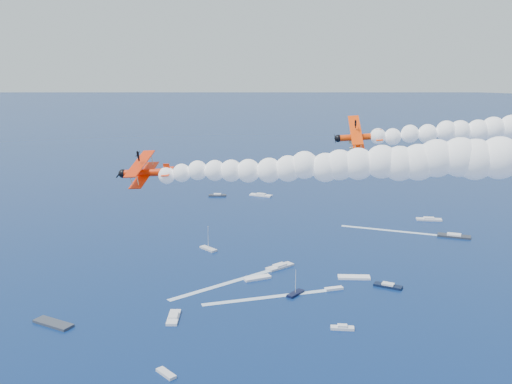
% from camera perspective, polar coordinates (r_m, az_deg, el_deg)
% --- Properties ---
extents(biplane_lead, '(10.66, 11.99, 8.72)m').
position_cam_1_polar(biplane_lead, '(98.23, 9.71, 5.14)').
color(biplane_lead, '#FF3D05').
extents(biplane_trail, '(10.75, 12.44, 8.32)m').
position_cam_1_polar(biplane_trail, '(91.59, -10.39, 1.80)').
color(biplane_trail, '#F12A05').
extents(smoke_trail_trail, '(54.01, 33.29, 9.73)m').
position_cam_1_polar(smoke_trail_trail, '(85.73, 6.36, 2.50)').
color(smoke_trail_trail, white).
extents(spectator_boats, '(229.84, 181.63, 0.70)m').
position_cam_1_polar(spectator_boats, '(200.01, 14.92, -7.82)').
color(spectator_boats, black).
rests_on(spectator_boats, ground).
extents(boat_wakes, '(165.87, 173.02, 0.04)m').
position_cam_1_polar(boat_wakes, '(171.59, 10.62, -11.36)').
color(boat_wakes, white).
rests_on(boat_wakes, ground).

